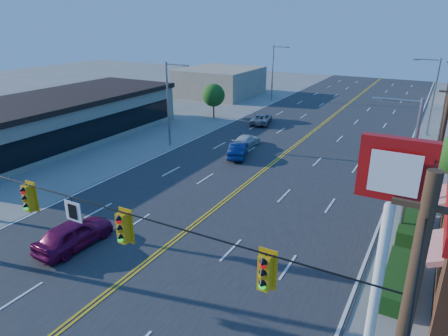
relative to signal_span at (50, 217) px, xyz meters
The scene contains 17 objects.
ground 4.89m from the signal_span, ahead, with size 160.00×160.00×0.00m, color gray.
road 20.58m from the signal_span, 89.66° to the left, with size 20.00×120.00×0.06m, color #2D2D30.
signal_span is the anchor object (origin of this frame).
kfc_pylon 11.87m from the signal_span, 19.78° to the left, with size 2.20×0.36×8.50m.
strip_mall 28.46m from the signal_span, 140.56° to the left, with size 10.40×26.40×4.40m.
streetlight_se 17.76m from the signal_span, 52.06° to the left, with size 2.55×0.25×8.00m.
streetlight_ne 39.54m from the signal_span, 73.98° to the left, with size 2.55×0.25×8.00m.
streetlight_sw 24.46m from the signal_span, 115.88° to the left, with size 2.55×0.25×8.00m.
streetlight_nw 49.17m from the signal_span, 102.54° to the left, with size 2.55×0.25×8.00m.
utility_pole_near 21.82m from the signal_span, 55.61° to the left, with size 0.28×0.28×8.40m, color #47301E.
utility_pole_mid 38.06m from the signal_span, 71.11° to the left, with size 0.28×0.28×8.40m, color #47301E.
tree_west 36.42m from the signal_span, 110.75° to the left, with size 2.80×2.80×4.20m.
bld_west_far 52.03m from the signal_span, 112.50° to the left, with size 11.00×12.00×4.20m, color tan.
car_magenta 7.30m from the signal_span, 135.29° to the left, with size 1.80×4.48×1.53m, color maroon.
car_blue 22.54m from the signal_span, 98.47° to the left, with size 1.40×4.02×1.32m, color navy.
car_white 25.66m from the signal_span, 99.01° to the left, with size 1.63×4.01×1.16m, color silver.
car_silver 34.72m from the signal_span, 100.51° to the left, with size 2.02×4.38×1.22m, color #97969B.
Camera 1 is at (11.88, -8.41, 11.83)m, focal length 32.00 mm.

